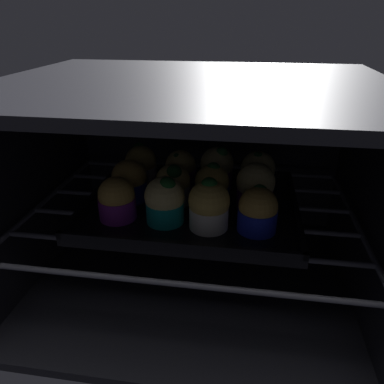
{
  "coord_description": "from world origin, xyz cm",
  "views": [
    {
      "loc": [
        8.4,
        -32.59,
        44.1
      ],
      "look_at": [
        0.0,
        22.0,
        17.26
      ],
      "focal_mm": 34.24,
      "sensor_mm": 36.0,
      "label": 1
    }
  ],
  "objects_px": {
    "muffin_row0_col0": "(117,200)",
    "muffin_row1_col0": "(129,181)",
    "muffin_row0_col3": "(258,211)",
    "muffin_row1_col2": "(212,187)",
    "muffin_row2_col1": "(181,170)",
    "muffin_row2_col3": "(258,172)",
    "muffin_row2_col2": "(217,168)",
    "muffin_row1_col3": "(255,187)",
    "baking_tray": "(192,206)",
    "muffin_row2_col0": "(141,165)",
    "muffin_row0_col1": "(165,201)",
    "muffin_row0_col2": "(209,205)",
    "muffin_row1_col1": "(173,185)"
  },
  "relations": [
    {
      "from": "muffin_row0_col3",
      "to": "muffin_row1_col2",
      "type": "relative_size",
      "value": 0.91
    },
    {
      "from": "baking_tray",
      "to": "muffin_row1_col3",
      "type": "height_order",
      "value": "muffin_row1_col3"
    },
    {
      "from": "muffin_row0_col3",
      "to": "muffin_row1_col1",
      "type": "bearing_deg",
      "value": 154.14
    },
    {
      "from": "muffin_row2_col2",
      "to": "muffin_row2_col3",
      "type": "relative_size",
      "value": 1.05
    },
    {
      "from": "muffin_row0_col1",
      "to": "muffin_row1_col2",
      "type": "height_order",
      "value": "muffin_row0_col1"
    },
    {
      "from": "muffin_row2_col1",
      "to": "muffin_row1_col3",
      "type": "bearing_deg",
      "value": -26.53
    },
    {
      "from": "muffin_row1_col0",
      "to": "muffin_row1_col2",
      "type": "bearing_deg",
      "value": -0.68
    },
    {
      "from": "muffin_row2_col0",
      "to": "muffin_row1_col0",
      "type": "bearing_deg",
      "value": -90.01
    },
    {
      "from": "muffin_row0_col0",
      "to": "muffin_row1_col0",
      "type": "xyz_separation_m",
      "value": [
        -0.0,
        0.07,
        0.0
      ]
    },
    {
      "from": "muffin_row0_col1",
      "to": "muffin_row2_col2",
      "type": "relative_size",
      "value": 0.98
    },
    {
      "from": "muffin_row1_col2",
      "to": "muffin_row2_col2",
      "type": "distance_m",
      "value": 0.08
    },
    {
      "from": "muffin_row1_col2",
      "to": "muffin_row1_col3",
      "type": "height_order",
      "value": "muffin_row1_col3"
    },
    {
      "from": "muffin_row1_col3",
      "to": "muffin_row2_col2",
      "type": "relative_size",
      "value": 0.99
    },
    {
      "from": "muffin_row1_col2",
      "to": "muffin_row2_col3",
      "type": "relative_size",
      "value": 1.01
    },
    {
      "from": "muffin_row2_col1",
      "to": "muffin_row1_col1",
      "type": "bearing_deg",
      "value": -89.96
    },
    {
      "from": "muffin_row0_col3",
      "to": "muffin_row2_col0",
      "type": "bearing_deg",
      "value": 146.98
    },
    {
      "from": "muffin_row0_col0",
      "to": "muffin_row0_col1",
      "type": "xyz_separation_m",
      "value": [
        0.08,
        0.0,
        0.0
      ]
    },
    {
      "from": "muffin_row1_col3",
      "to": "muffin_row2_col0",
      "type": "xyz_separation_m",
      "value": [
        -0.21,
        0.07,
        -0.0
      ]
    },
    {
      "from": "muffin_row0_col2",
      "to": "muffin_row2_col2",
      "type": "relative_size",
      "value": 1.03
    },
    {
      "from": "muffin_row1_col2",
      "to": "muffin_row1_col3",
      "type": "bearing_deg",
      "value": 2.19
    },
    {
      "from": "muffin_row0_col3",
      "to": "muffin_row0_col1",
      "type": "bearing_deg",
      "value": 178.66
    },
    {
      "from": "muffin_row0_col0",
      "to": "muffin_row0_col1",
      "type": "bearing_deg",
      "value": 0.02
    },
    {
      "from": "muffin_row0_col0",
      "to": "muffin_row0_col1",
      "type": "distance_m",
      "value": 0.08
    },
    {
      "from": "muffin_row0_col0",
      "to": "baking_tray",
      "type": "bearing_deg",
      "value": 31.78
    },
    {
      "from": "muffin_row2_col0",
      "to": "muffin_row2_col2",
      "type": "height_order",
      "value": "muffin_row2_col2"
    },
    {
      "from": "muffin_row2_col1",
      "to": "muffin_row2_col2",
      "type": "height_order",
      "value": "muffin_row2_col2"
    },
    {
      "from": "muffin_row1_col0",
      "to": "baking_tray",
      "type": "bearing_deg",
      "value": 0.76
    },
    {
      "from": "muffin_row0_col2",
      "to": "muffin_row1_col3",
      "type": "distance_m",
      "value": 0.1
    },
    {
      "from": "muffin_row0_col1",
      "to": "muffin_row2_col2",
      "type": "bearing_deg",
      "value": 64.77
    },
    {
      "from": "muffin_row0_col0",
      "to": "muffin_row2_col3",
      "type": "xyz_separation_m",
      "value": [
        0.22,
        0.14,
        0.0
      ]
    },
    {
      "from": "muffin_row2_col2",
      "to": "muffin_row1_col1",
      "type": "bearing_deg",
      "value": -131.22
    },
    {
      "from": "muffin_row0_col1",
      "to": "muffin_row1_col3",
      "type": "bearing_deg",
      "value": 26.1
    },
    {
      "from": "muffin_row2_col1",
      "to": "muffin_row2_col3",
      "type": "bearing_deg",
      "value": 0.95
    },
    {
      "from": "muffin_row1_col3",
      "to": "muffin_row2_col2",
      "type": "xyz_separation_m",
      "value": [
        -0.07,
        0.07,
        -0.0
      ]
    },
    {
      "from": "muffin_row0_col3",
      "to": "muffin_row1_col0",
      "type": "bearing_deg",
      "value": 162.4
    },
    {
      "from": "muffin_row0_col0",
      "to": "muffin_row0_col2",
      "type": "relative_size",
      "value": 0.84
    },
    {
      "from": "baking_tray",
      "to": "muffin_row2_col2",
      "type": "height_order",
      "value": "muffin_row2_col2"
    },
    {
      "from": "baking_tray",
      "to": "muffin_row0_col1",
      "type": "height_order",
      "value": "muffin_row0_col1"
    },
    {
      "from": "muffin_row1_col1",
      "to": "muffin_row2_col2",
      "type": "relative_size",
      "value": 0.92
    },
    {
      "from": "muffin_row2_col0",
      "to": "muffin_row0_col1",
      "type": "bearing_deg",
      "value": -60.85
    },
    {
      "from": "muffin_row0_col3",
      "to": "muffin_row2_col3",
      "type": "bearing_deg",
      "value": 89.73
    },
    {
      "from": "muffin_row1_col0",
      "to": "muffin_row1_col3",
      "type": "height_order",
      "value": "muffin_row1_col3"
    },
    {
      "from": "muffin_row1_col1",
      "to": "muffin_row2_col3",
      "type": "bearing_deg",
      "value": 27.07
    },
    {
      "from": "muffin_row0_col1",
      "to": "muffin_row0_col2",
      "type": "distance_m",
      "value": 0.07
    },
    {
      "from": "baking_tray",
      "to": "muffin_row1_col0",
      "type": "xyz_separation_m",
      "value": [
        -0.11,
        -0.0,
        0.04
      ]
    },
    {
      "from": "muffin_row0_col1",
      "to": "muffin_row0_col3",
      "type": "distance_m",
      "value": 0.14
    },
    {
      "from": "muffin_row1_col0",
      "to": "muffin_row1_col2",
      "type": "height_order",
      "value": "muffin_row1_col2"
    },
    {
      "from": "muffin_row2_col0",
      "to": "muffin_row0_col3",
      "type": "bearing_deg",
      "value": -33.02
    },
    {
      "from": "muffin_row0_col3",
      "to": "muffin_row2_col1",
      "type": "height_order",
      "value": "same"
    },
    {
      "from": "muffin_row1_col3",
      "to": "muffin_row2_col1",
      "type": "bearing_deg",
      "value": 153.47
    }
  ]
}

